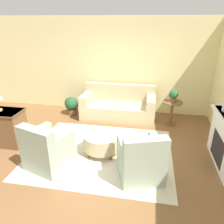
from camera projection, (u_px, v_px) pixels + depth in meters
ground_plane at (101, 153)px, 4.79m from camera, size 16.00×16.00×0.00m
wall_back at (119, 66)px, 6.55m from camera, size 8.98×0.12×2.80m
rug at (101, 152)px, 4.79m from camera, size 3.05×2.48×0.01m
couch at (119, 106)px, 6.43m from camera, size 2.10×0.96×0.92m
armchair_left at (47, 150)px, 4.19m from camera, size 0.95×0.95×0.94m
armchair_right at (141, 160)px, 3.90m from camera, size 0.95×0.95×0.94m
ottoman_table at (102, 141)px, 4.68m from camera, size 0.79×0.79×0.44m
side_table at (172, 109)px, 5.92m from camera, size 0.52×0.52×0.67m
dresser at (2, 127)px, 5.01m from camera, size 1.03×0.57×0.82m
potted_plant_on_side_table at (173, 95)px, 5.76m from camera, size 0.23×0.23×0.32m
potted_plant_floor at (71, 105)px, 6.62m from camera, size 0.41×0.41×0.55m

